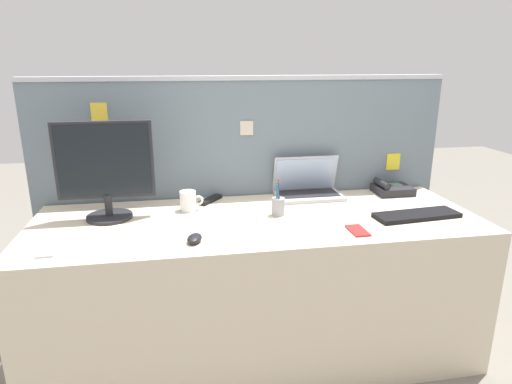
{
  "coord_description": "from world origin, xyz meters",
  "views": [
    {
      "loc": [
        -0.36,
        -2.0,
        1.49
      ],
      "look_at": [
        0.0,
        0.05,
        0.87
      ],
      "focal_mm": 31.03,
      "sensor_mm": 36.0,
      "label": 1
    }
  ],
  "objects_px": {
    "desk_phone": "(391,189)",
    "computer_mouse_right_hand": "(195,238)",
    "desktop_monitor": "(105,167)",
    "laptop": "(307,186)",
    "cell_phone_silver_slab": "(47,251)",
    "keyboard_main": "(417,215)",
    "coffee_mug": "(188,201)",
    "pen_cup": "(278,206)",
    "tv_remote": "(210,200)",
    "cell_phone_red_case": "(358,231)"
  },
  "relations": [
    {
      "from": "desk_phone",
      "to": "computer_mouse_right_hand",
      "type": "relative_size",
      "value": 2.04
    },
    {
      "from": "desktop_monitor",
      "to": "laptop",
      "type": "height_order",
      "value": "desktop_monitor"
    },
    {
      "from": "desk_phone",
      "to": "cell_phone_silver_slab",
      "type": "height_order",
      "value": "desk_phone"
    },
    {
      "from": "desk_phone",
      "to": "computer_mouse_right_hand",
      "type": "distance_m",
      "value": 1.26
    },
    {
      "from": "keyboard_main",
      "to": "coffee_mug",
      "type": "bearing_deg",
      "value": 159.27
    },
    {
      "from": "desk_phone",
      "to": "keyboard_main",
      "type": "relative_size",
      "value": 0.48
    },
    {
      "from": "desk_phone",
      "to": "pen_cup",
      "type": "distance_m",
      "value": 0.77
    },
    {
      "from": "laptop",
      "to": "coffee_mug",
      "type": "relative_size",
      "value": 3.07
    },
    {
      "from": "desk_phone",
      "to": "coffee_mug",
      "type": "relative_size",
      "value": 1.7
    },
    {
      "from": "computer_mouse_right_hand",
      "to": "coffee_mug",
      "type": "distance_m",
      "value": 0.42
    },
    {
      "from": "keyboard_main",
      "to": "tv_remote",
      "type": "xyz_separation_m",
      "value": [
        -0.98,
        0.43,
        -0.0
      ]
    },
    {
      "from": "computer_mouse_right_hand",
      "to": "coffee_mug",
      "type": "relative_size",
      "value": 0.83
    },
    {
      "from": "laptop",
      "to": "cell_phone_red_case",
      "type": "relative_size",
      "value": 2.73
    },
    {
      "from": "computer_mouse_right_hand",
      "to": "cell_phone_red_case",
      "type": "distance_m",
      "value": 0.73
    },
    {
      "from": "desk_phone",
      "to": "computer_mouse_right_hand",
      "type": "bearing_deg",
      "value": -155.77
    },
    {
      "from": "coffee_mug",
      "to": "cell_phone_red_case",
      "type": "bearing_deg",
      "value": -30.03
    },
    {
      "from": "laptop",
      "to": "coffee_mug",
      "type": "distance_m",
      "value": 0.68
    },
    {
      "from": "cell_phone_silver_slab",
      "to": "coffee_mug",
      "type": "relative_size",
      "value": 1.07
    },
    {
      "from": "tv_remote",
      "to": "cell_phone_red_case",
      "type": "bearing_deg",
      "value": -3.51
    },
    {
      "from": "computer_mouse_right_hand",
      "to": "pen_cup",
      "type": "height_order",
      "value": "pen_cup"
    },
    {
      "from": "desktop_monitor",
      "to": "computer_mouse_right_hand",
      "type": "bearing_deg",
      "value": -43.5
    },
    {
      "from": "laptop",
      "to": "pen_cup",
      "type": "xyz_separation_m",
      "value": [
        -0.23,
        -0.29,
        -0.01
      ]
    },
    {
      "from": "desktop_monitor",
      "to": "cell_phone_red_case",
      "type": "height_order",
      "value": "desktop_monitor"
    },
    {
      "from": "cell_phone_silver_slab",
      "to": "tv_remote",
      "type": "relative_size",
      "value": 0.75
    },
    {
      "from": "laptop",
      "to": "coffee_mug",
      "type": "xyz_separation_m",
      "value": [
        -0.67,
        -0.14,
        -0.0
      ]
    },
    {
      "from": "keyboard_main",
      "to": "cell_phone_silver_slab",
      "type": "bearing_deg",
      "value": 178.58
    },
    {
      "from": "computer_mouse_right_hand",
      "to": "coffee_mug",
      "type": "xyz_separation_m",
      "value": [
        -0.01,
        0.42,
        0.04
      ]
    },
    {
      "from": "keyboard_main",
      "to": "cell_phone_silver_slab",
      "type": "xyz_separation_m",
      "value": [
        -1.68,
        -0.12,
        -0.01
      ]
    },
    {
      "from": "pen_cup",
      "to": "computer_mouse_right_hand",
      "type": "bearing_deg",
      "value": -147.56
    },
    {
      "from": "keyboard_main",
      "to": "cell_phone_silver_slab",
      "type": "distance_m",
      "value": 1.68
    },
    {
      "from": "laptop",
      "to": "pen_cup",
      "type": "relative_size",
      "value": 2.02
    },
    {
      "from": "cell_phone_red_case",
      "to": "coffee_mug",
      "type": "xyz_separation_m",
      "value": [
        -0.74,
        0.43,
        0.05
      ]
    },
    {
      "from": "keyboard_main",
      "to": "cell_phone_red_case",
      "type": "height_order",
      "value": "keyboard_main"
    },
    {
      "from": "laptop",
      "to": "cell_phone_red_case",
      "type": "bearing_deg",
      "value": -82.85
    },
    {
      "from": "keyboard_main",
      "to": "cell_phone_red_case",
      "type": "relative_size",
      "value": 3.14
    },
    {
      "from": "laptop",
      "to": "cell_phone_silver_slab",
      "type": "relative_size",
      "value": 2.88
    },
    {
      "from": "coffee_mug",
      "to": "laptop",
      "type": "bearing_deg",
      "value": 11.83
    },
    {
      "from": "desk_phone",
      "to": "cell_phone_silver_slab",
      "type": "bearing_deg",
      "value": -163.47
    },
    {
      "from": "cell_phone_silver_slab",
      "to": "tv_remote",
      "type": "bearing_deg",
      "value": 35.4
    },
    {
      "from": "computer_mouse_right_hand",
      "to": "tv_remote",
      "type": "relative_size",
      "value": 0.59
    },
    {
      "from": "laptop",
      "to": "pen_cup",
      "type": "height_order",
      "value": "laptop"
    },
    {
      "from": "laptop",
      "to": "tv_remote",
      "type": "xyz_separation_m",
      "value": [
        -0.55,
        -0.01,
        -0.05
      ]
    },
    {
      "from": "tv_remote",
      "to": "keyboard_main",
      "type": "bearing_deg",
      "value": 14.75
    },
    {
      "from": "cell_phone_silver_slab",
      "to": "coffee_mug",
      "type": "bearing_deg",
      "value": 33.3
    },
    {
      "from": "tv_remote",
      "to": "computer_mouse_right_hand",
      "type": "bearing_deg",
      "value": -62.88
    },
    {
      "from": "computer_mouse_right_hand",
      "to": "cell_phone_silver_slab",
      "type": "distance_m",
      "value": 0.59
    },
    {
      "from": "desktop_monitor",
      "to": "cell_phone_silver_slab",
      "type": "relative_size",
      "value": 3.68
    },
    {
      "from": "desktop_monitor",
      "to": "keyboard_main",
      "type": "bearing_deg",
      "value": -9.79
    },
    {
      "from": "laptop",
      "to": "computer_mouse_right_hand",
      "type": "distance_m",
      "value": 0.87
    },
    {
      "from": "desk_phone",
      "to": "coffee_mug",
      "type": "height_order",
      "value": "coffee_mug"
    }
  ]
}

